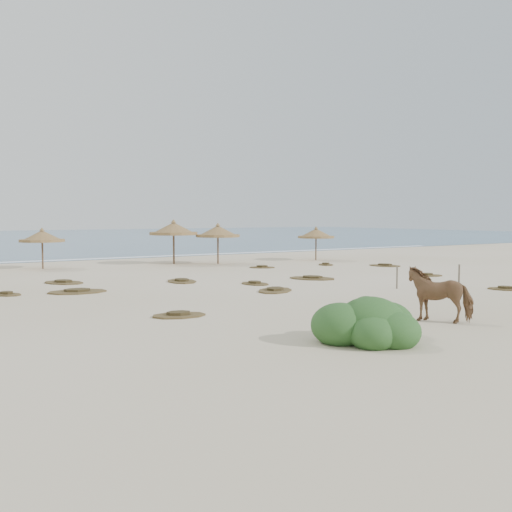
# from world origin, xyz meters

# --- Properties ---
(ground) EXTENTS (160.00, 160.00, 0.00)m
(ground) POSITION_xyz_m (0.00, 0.00, 0.00)
(ground) COLOR beige
(ground) RESTS_ON ground
(ocean) EXTENTS (200.00, 100.00, 0.01)m
(ocean) POSITION_xyz_m (0.00, 75.00, 0.00)
(ocean) COLOR #275277
(ocean) RESTS_ON ground
(foam_line) EXTENTS (70.00, 0.60, 0.01)m
(foam_line) POSITION_xyz_m (0.00, 26.00, 0.00)
(foam_line) COLOR white
(foam_line) RESTS_ON ground
(palapa_2) EXTENTS (3.29, 3.29, 2.64)m
(palapa_2) POSITION_xyz_m (-7.38, 19.45, 2.05)
(palapa_2) COLOR brown
(palapa_2) RESTS_ON ground
(palapa_3) EXTENTS (3.72, 3.72, 2.90)m
(palapa_3) POSITION_xyz_m (3.94, 16.86, 2.25)
(palapa_3) COLOR brown
(palapa_3) RESTS_ON ground
(palapa_4) EXTENTS (3.67, 3.67, 3.15)m
(palapa_4) POSITION_xyz_m (1.23, 18.38, 2.44)
(palapa_4) COLOR brown
(palapa_4) RESTS_ON ground
(palapa_5) EXTENTS (3.64, 3.64, 2.60)m
(palapa_5) POSITION_xyz_m (11.85, 15.79, 2.01)
(palapa_5) COLOR brown
(palapa_5) RESTS_ON ground
(horse) EXTENTS (1.97, 2.21, 1.73)m
(horse) POSITION_xyz_m (-0.47, -6.33, 0.87)
(horse) COLOR brown
(horse) RESTS_ON ground
(fence_post_near) EXTENTS (0.11, 0.11, 1.15)m
(fence_post_near) POSITION_xyz_m (6.68, -1.44, 0.57)
(fence_post_near) COLOR #675D4D
(fence_post_near) RESTS_ON ground
(fence_post_far) EXTENTS (0.10, 0.10, 1.04)m
(fence_post_far) POSITION_xyz_m (4.37, 0.19, 0.52)
(fence_post_far) COLOR #675D4D
(fence_post_far) RESTS_ON ground
(bush) EXTENTS (3.13, 2.76, 1.40)m
(bush) POSITION_xyz_m (-4.50, -7.40, 0.46)
(bush) COLOR #326129
(bush) RESTS_ON ground
(scrub_1) EXTENTS (2.82, 2.12, 0.16)m
(scrub_1) POSITION_xyz_m (-8.55, 6.77, 0.05)
(scrub_1) COLOR brown
(scrub_1) RESTS_ON ground
(scrub_2) EXTENTS (1.31, 1.81, 0.16)m
(scrub_2) POSITION_xyz_m (-0.30, 5.15, 0.05)
(scrub_2) COLOR brown
(scrub_2) RESTS_ON ground
(scrub_3) EXTENTS (2.79, 3.00, 0.16)m
(scrub_3) POSITION_xyz_m (3.60, 5.58, 0.05)
(scrub_3) COLOR brown
(scrub_3) RESTS_ON ground
(scrub_4) EXTENTS (2.13, 1.94, 0.16)m
(scrub_4) POSITION_xyz_m (9.97, 3.36, 0.05)
(scrub_4) COLOR brown
(scrub_4) RESTS_ON ground
(scrub_5) EXTENTS (2.13, 2.58, 0.16)m
(scrub_5) POSITION_xyz_m (12.59, 9.22, 0.05)
(scrub_5) COLOR brown
(scrub_5) RESTS_ON ground
(scrub_6) EXTENTS (2.40, 2.69, 0.16)m
(scrub_6) POSITION_xyz_m (-8.19, 10.68, 0.05)
(scrub_6) COLOR brown
(scrub_6) RESTS_ON ground
(scrub_7) EXTENTS (1.99, 1.85, 0.16)m
(scrub_7) POSITION_xyz_m (4.87, 12.53, 0.05)
(scrub_7) COLOR brown
(scrub_7) RESTS_ON ground
(scrub_8) EXTENTS (1.50, 1.64, 0.16)m
(scrub_8) POSITION_xyz_m (-11.33, 7.46, 0.05)
(scrub_8) COLOR brown
(scrub_8) RESTS_ON ground
(scrub_9) EXTENTS (2.62, 2.53, 0.16)m
(scrub_9) POSITION_xyz_m (-0.91, 2.49, 0.05)
(scrub_9) COLOR brown
(scrub_9) RESTS_ON ground
(scrub_10) EXTENTS (1.56, 1.80, 0.16)m
(scrub_10) POSITION_xyz_m (9.71, 11.95, 0.05)
(scrub_10) COLOR brown
(scrub_10) RESTS_ON ground
(scrub_11) EXTENTS (2.05, 1.57, 0.16)m
(scrub_11) POSITION_xyz_m (-7.25, -1.13, 0.05)
(scrub_11) COLOR brown
(scrub_11) RESTS_ON ground
(scrub_12) EXTENTS (1.75, 1.90, 0.16)m
(scrub_12) POSITION_xyz_m (8.35, -2.72, 0.05)
(scrub_12) COLOR brown
(scrub_12) RESTS_ON ground
(scrub_13) EXTENTS (1.72, 2.36, 0.16)m
(scrub_13) POSITION_xyz_m (-2.93, 8.04, 0.05)
(scrub_13) COLOR brown
(scrub_13) RESTS_ON ground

